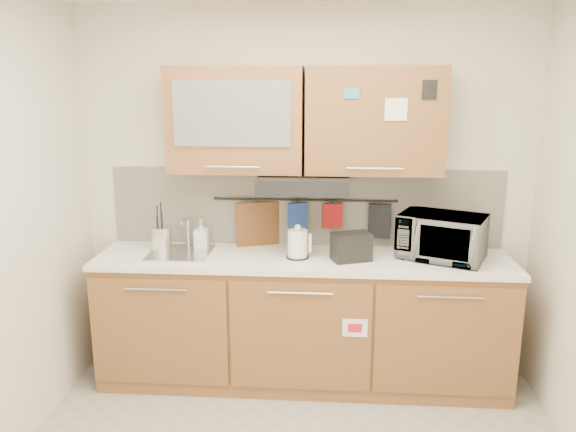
# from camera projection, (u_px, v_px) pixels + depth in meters

# --- Properties ---
(wall_back) EXTENTS (3.20, 0.00, 3.20)m
(wall_back) POSITION_uv_depth(u_px,v_px,m) (305.00, 193.00, 4.03)
(wall_back) COLOR silver
(wall_back) RESTS_ON ground
(base_cabinet) EXTENTS (2.80, 0.64, 0.88)m
(base_cabinet) POSITION_uv_depth(u_px,v_px,m) (302.00, 326.00, 3.94)
(base_cabinet) COLOR #A3693A
(base_cabinet) RESTS_ON floor
(countertop) EXTENTS (2.82, 0.62, 0.04)m
(countertop) POSITION_uv_depth(u_px,v_px,m) (303.00, 259.00, 3.82)
(countertop) COLOR white
(countertop) RESTS_ON base_cabinet
(backsplash) EXTENTS (2.80, 0.02, 0.56)m
(backsplash) POSITION_uv_depth(u_px,v_px,m) (305.00, 207.00, 4.04)
(backsplash) COLOR silver
(backsplash) RESTS_ON countertop
(upper_cabinets) EXTENTS (1.82, 0.37, 0.70)m
(upper_cabinets) POSITION_uv_depth(u_px,v_px,m) (304.00, 120.00, 3.74)
(upper_cabinets) COLOR #A3693A
(upper_cabinets) RESTS_ON wall_back
(range_hood) EXTENTS (0.60, 0.46, 0.10)m
(range_hood) POSITION_uv_depth(u_px,v_px,m) (304.00, 183.00, 3.76)
(range_hood) COLOR black
(range_hood) RESTS_ON upper_cabinets
(sink) EXTENTS (0.42, 0.40, 0.26)m
(sink) POSITION_uv_depth(u_px,v_px,m) (181.00, 252.00, 3.90)
(sink) COLOR silver
(sink) RESTS_ON countertop
(utensil_rail) EXTENTS (1.30, 0.02, 0.02)m
(utensil_rail) POSITION_uv_depth(u_px,v_px,m) (305.00, 200.00, 3.99)
(utensil_rail) COLOR black
(utensil_rail) RESTS_ON backsplash
(utensil_crock) EXTENTS (0.17, 0.17, 0.34)m
(utensil_crock) POSITION_uv_depth(u_px,v_px,m) (161.00, 238.00, 3.94)
(utensil_crock) COLOR silver
(utensil_crock) RESTS_ON countertop
(kettle) EXTENTS (0.17, 0.15, 0.23)m
(kettle) POSITION_uv_depth(u_px,v_px,m) (298.00, 245.00, 3.77)
(kettle) COLOR white
(kettle) RESTS_ON countertop
(toaster) EXTENTS (0.28, 0.22, 0.19)m
(toaster) POSITION_uv_depth(u_px,v_px,m) (351.00, 246.00, 3.71)
(toaster) COLOR black
(toaster) RESTS_ON countertop
(microwave) EXTENTS (0.65, 0.56, 0.30)m
(microwave) POSITION_uv_depth(u_px,v_px,m) (442.00, 237.00, 3.75)
(microwave) COLOR #999999
(microwave) RESTS_ON countertop
(soap_bottle) EXTENTS (0.10, 0.10, 0.21)m
(soap_bottle) POSITION_uv_depth(u_px,v_px,m) (201.00, 234.00, 3.98)
(soap_bottle) COLOR #999999
(soap_bottle) RESTS_ON countertop
(cutting_board) EXTENTS (0.30, 0.13, 0.39)m
(cutting_board) POSITION_uv_depth(u_px,v_px,m) (258.00, 229.00, 4.05)
(cutting_board) COLOR brown
(cutting_board) RESTS_ON utensil_rail
(oven_mitt) EXTENTS (0.14, 0.07, 0.22)m
(oven_mitt) POSITION_uv_depth(u_px,v_px,m) (298.00, 218.00, 4.01)
(oven_mitt) COLOR #204296
(oven_mitt) RESTS_ON utensil_rail
(dark_pouch) EXTENTS (0.16, 0.07, 0.24)m
(dark_pouch) POSITION_uv_depth(u_px,v_px,m) (380.00, 221.00, 3.97)
(dark_pouch) COLOR black
(dark_pouch) RESTS_ON utensil_rail
(pot_holder) EXTENTS (0.14, 0.06, 0.18)m
(pot_holder) POSITION_uv_depth(u_px,v_px,m) (332.00, 216.00, 3.99)
(pot_holder) COLOR #B41819
(pot_holder) RESTS_ON utensil_rail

